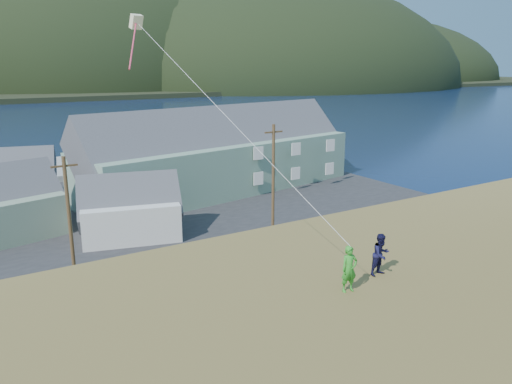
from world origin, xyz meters
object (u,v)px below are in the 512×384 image
(shed_white, at_px, (130,209))
(shed_palegreen_far, at_px, (4,178))
(lodge, at_px, (221,152))
(kite_flyer_navy, at_px, (381,254))
(kite_flyer_green, at_px, (349,269))

(shed_white, distance_m, shed_palegreen_far, 19.52)
(shed_palegreen_far, bearing_deg, lodge, -5.58)
(shed_white, height_order, kite_flyer_navy, kite_flyer_navy)
(kite_flyer_green, relative_size, kite_flyer_navy, 1.03)
(kite_flyer_green, bearing_deg, shed_palegreen_far, 106.32)
(kite_flyer_navy, bearing_deg, shed_white, 86.21)
(lodge, distance_m, shed_white, 17.41)
(shed_white, bearing_deg, kite_flyer_green, -79.14)
(lodge, bearing_deg, kite_flyer_green, -122.15)
(kite_flyer_green, bearing_deg, shed_white, 95.42)
(lodge, bearing_deg, shed_palegreen_far, 150.43)
(lodge, relative_size, kite_flyer_green, 22.56)
(shed_white, distance_m, kite_flyer_navy, 28.59)
(lodge, xyz_separation_m, kite_flyer_green, (-15.81, -38.63, 3.47))
(shed_palegreen_far, bearing_deg, shed_white, -52.60)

